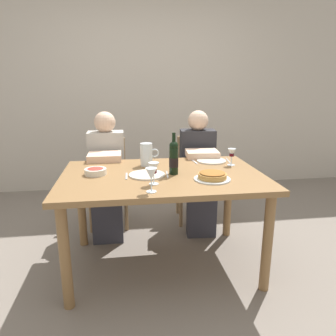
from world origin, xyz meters
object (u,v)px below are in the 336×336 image
baked_tart (212,176)px  wine_bottle (174,158)px  salad_bowl (96,171)px  dinner_plate_right_setting (147,175)px  dining_table (163,186)px  water_pitcher (147,156)px  diner_left (107,171)px  chair_right (195,173)px  wine_glass_centre (154,169)px  diner_right (199,167)px  wine_glass_right_diner (232,154)px  chair_left (108,176)px  dinner_plate_left_setting (211,161)px  wine_glass_left_diner (151,175)px

baked_tart → wine_bottle: bearing=143.9°
salad_bowl → dinner_plate_right_setting: salad_bowl is taller
dining_table → water_pitcher: 0.33m
diner_left → chair_right: (0.91, 0.23, -0.12)m
wine_glass_centre → diner_left: size_ratio=0.13×
chair_right → diner_right: (-0.02, -0.24, 0.12)m
baked_tart → salad_bowl: 0.86m
diner_left → chair_right: 0.94m
dinner_plate_right_setting → diner_right: diner_right is taller
water_pitcher → wine_glass_right_diner: water_pitcher is taller
dining_table → salad_bowl: bearing=174.2°
salad_bowl → chair_left: bearing=87.1°
dining_table → dinner_plate_left_setting: (0.47, 0.32, 0.10)m
diner_right → dining_table: bearing=60.9°
dining_table → chair_right: chair_right is taller
water_pitcher → chair_left: bearing=118.9°
chair_left → chair_right: same height
diner_right → chair_left: bearing=-10.7°
dinner_plate_left_setting → diner_right: 0.37m
wine_bottle → baked_tart: bearing=-36.1°
diner_left → baked_tart: bearing=132.1°
diner_left → diner_right: 0.89m
dinner_plate_left_setting → diner_left: (-0.92, 0.35, -0.15)m
wine_glass_right_diner → salad_bowl: bearing=-173.4°
water_pitcher → salad_bowl: bearing=-151.4°
water_pitcher → salad_bowl: size_ratio=1.15×
wine_bottle → wine_glass_centre: 0.28m
wine_glass_left_diner → diner_left: (-0.33, 1.06, -0.26)m
wine_glass_right_diner → wine_glass_centre: (-0.68, -0.41, 0.01)m
wine_glass_centre → dinner_plate_left_setting: size_ratio=0.60×
wine_glass_right_diner → dinner_plate_left_setting: bearing=130.9°
diner_left → diner_right: same height
baked_tart → wine_glass_right_diner: (0.27, 0.37, 0.07)m
salad_bowl → dinner_plate_right_setting: (0.38, -0.08, -0.02)m
dinner_plate_left_setting → dinner_plate_right_setting: same height
salad_bowl → wine_glass_centre: size_ratio=1.07×
dinner_plate_right_setting → diner_right: 0.90m
dinner_plate_right_setting → diner_left: (-0.33, 0.70, -0.15)m
wine_glass_right_diner → wine_bottle: bearing=-159.5°
dining_table → diner_right: bearing=56.4°
chair_right → dining_table: bearing=67.6°
dinner_plate_left_setting → water_pitcher: bearing=-174.2°
chair_right → diner_right: 0.26m
salad_bowl → wine_glass_right_diner: wine_glass_right_diner is taller
dinner_plate_left_setting → chair_left: 1.12m
water_pitcher → wine_glass_centre: size_ratio=1.24×
dinner_plate_left_setting → chair_left: bearing=147.6°
diner_left → wine_glass_left_diner: bearing=107.4°
dinner_plate_right_setting → baked_tart: bearing=-20.4°
diner_left → wine_glass_centre: bearing=111.8°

